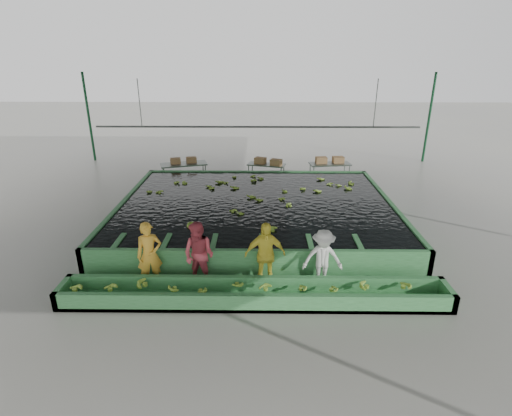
{
  "coord_description": "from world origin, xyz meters",
  "views": [
    {
      "loc": [
        0.15,
        -12.32,
        6.04
      ],
      "look_at": [
        0.0,
        0.5,
        1.0
      ],
      "focal_mm": 28.0,
      "sensor_mm": 36.0,
      "label": 1
    }
  ],
  "objects_px": {
    "worker_d": "(323,259)",
    "packing_table_right": "(329,172)",
    "packing_table_left": "(184,173)",
    "box_stack_right": "(329,163)",
    "worker_b": "(199,255)",
    "packing_table_mid": "(266,172)",
    "flotation_tank": "(256,212)",
    "box_stack_mid": "(268,164)",
    "sorting_trough": "(254,294)",
    "box_stack_left": "(184,163)",
    "worker_c": "(265,255)",
    "worker_a": "(150,255)"
  },
  "relations": [
    {
      "from": "worker_d",
      "to": "packing_table_right",
      "type": "height_order",
      "value": "worker_d"
    },
    {
      "from": "packing_table_left",
      "to": "box_stack_right",
      "type": "height_order",
      "value": "box_stack_right"
    },
    {
      "from": "worker_b",
      "to": "packing_table_right",
      "type": "xyz_separation_m",
      "value": [
        5.07,
        9.6,
        -0.48
      ]
    },
    {
      "from": "worker_d",
      "to": "packing_table_mid",
      "type": "distance_m",
      "value": 9.81
    },
    {
      "from": "flotation_tank",
      "to": "box_stack_mid",
      "type": "height_order",
      "value": "box_stack_mid"
    },
    {
      "from": "flotation_tank",
      "to": "sorting_trough",
      "type": "height_order",
      "value": "flotation_tank"
    },
    {
      "from": "box_stack_right",
      "to": "packing_table_left",
      "type": "bearing_deg",
      "value": -175.72
    },
    {
      "from": "flotation_tank",
      "to": "box_stack_left",
      "type": "bearing_deg",
      "value": 126.04
    },
    {
      "from": "packing_table_left",
      "to": "packing_table_mid",
      "type": "height_order",
      "value": "packing_table_left"
    },
    {
      "from": "sorting_trough",
      "to": "box_stack_left",
      "type": "bearing_deg",
      "value": 109.68
    },
    {
      "from": "box_stack_right",
      "to": "packing_table_mid",
      "type": "bearing_deg",
      "value": -179.99
    },
    {
      "from": "worker_c",
      "to": "box_stack_right",
      "type": "xyz_separation_m",
      "value": [
        3.28,
        9.7,
        -0.04
      ]
    },
    {
      "from": "box_stack_mid",
      "to": "box_stack_right",
      "type": "bearing_deg",
      "value": 1.29
    },
    {
      "from": "sorting_trough",
      "to": "packing_table_left",
      "type": "height_order",
      "value": "packing_table_left"
    },
    {
      "from": "sorting_trough",
      "to": "packing_table_mid",
      "type": "xyz_separation_m",
      "value": [
        0.44,
        10.5,
        0.17
      ]
    },
    {
      "from": "worker_d",
      "to": "box_stack_right",
      "type": "bearing_deg",
      "value": 80.63
    },
    {
      "from": "packing_table_right",
      "to": "worker_b",
      "type": "bearing_deg",
      "value": -117.84
    },
    {
      "from": "box_stack_right",
      "to": "sorting_trough",
      "type": "bearing_deg",
      "value": -108.75
    },
    {
      "from": "packing_table_mid",
      "to": "worker_d",
      "type": "bearing_deg",
      "value": -81.78
    },
    {
      "from": "box_stack_right",
      "to": "flotation_tank",
      "type": "bearing_deg",
      "value": -123.42
    },
    {
      "from": "worker_a",
      "to": "box_stack_left",
      "type": "relative_size",
      "value": 1.49
    },
    {
      "from": "flotation_tank",
      "to": "worker_a",
      "type": "relative_size",
      "value": 5.39
    },
    {
      "from": "flotation_tank",
      "to": "worker_d",
      "type": "height_order",
      "value": "worker_d"
    },
    {
      "from": "packing_table_mid",
      "to": "box_stack_left",
      "type": "relative_size",
      "value": 1.48
    },
    {
      "from": "packing_table_right",
      "to": "packing_table_mid",
      "type": "bearing_deg",
      "value": 178.2
    },
    {
      "from": "worker_c",
      "to": "worker_d",
      "type": "height_order",
      "value": "worker_c"
    },
    {
      "from": "box_stack_right",
      "to": "worker_b",
      "type": "bearing_deg",
      "value": -117.57
    },
    {
      "from": "flotation_tank",
      "to": "worker_a",
      "type": "distance_m",
      "value": 5.17
    },
    {
      "from": "packing_table_mid",
      "to": "box_stack_right",
      "type": "bearing_deg",
      "value": 0.01
    },
    {
      "from": "flotation_tank",
      "to": "worker_c",
      "type": "bearing_deg",
      "value": -86.25
    },
    {
      "from": "flotation_tank",
      "to": "worker_b",
      "type": "bearing_deg",
      "value": -109.23
    },
    {
      "from": "worker_b",
      "to": "packing_table_mid",
      "type": "relative_size",
      "value": 1.01
    },
    {
      "from": "worker_d",
      "to": "packing_table_mid",
      "type": "xyz_separation_m",
      "value": [
        -1.4,
        9.7,
        -0.42
      ]
    },
    {
      "from": "sorting_trough",
      "to": "box_stack_mid",
      "type": "distance_m",
      "value": 10.46
    },
    {
      "from": "flotation_tank",
      "to": "packing_table_left",
      "type": "distance_m",
      "value": 6.03
    },
    {
      "from": "worker_c",
      "to": "box_stack_mid",
      "type": "bearing_deg",
      "value": 80.99
    },
    {
      "from": "packing_table_mid",
      "to": "worker_b",
      "type": "bearing_deg",
      "value": -101.3
    },
    {
      "from": "sorting_trough",
      "to": "box_stack_right",
      "type": "bearing_deg",
      "value": 71.25
    },
    {
      "from": "worker_a",
      "to": "packing_table_mid",
      "type": "relative_size",
      "value": 1.01
    },
    {
      "from": "worker_b",
      "to": "box_stack_right",
      "type": "bearing_deg",
      "value": 85.04
    },
    {
      "from": "packing_table_left",
      "to": "flotation_tank",
      "type": "bearing_deg",
      "value": -53.75
    },
    {
      "from": "sorting_trough",
      "to": "worker_a",
      "type": "xyz_separation_m",
      "value": [
        -2.84,
        0.8,
        0.68
      ]
    },
    {
      "from": "worker_c",
      "to": "packing_table_right",
      "type": "distance_m",
      "value": 10.16
    },
    {
      "from": "sorting_trough",
      "to": "box_stack_mid",
      "type": "xyz_separation_m",
      "value": [
        0.52,
        10.43,
        0.58
      ]
    },
    {
      "from": "worker_a",
      "to": "sorting_trough",
      "type": "bearing_deg",
      "value": -36.53
    },
    {
      "from": "worker_c",
      "to": "packing_table_right",
      "type": "bearing_deg",
      "value": 63.51
    },
    {
      "from": "sorting_trough",
      "to": "worker_b",
      "type": "bearing_deg",
      "value": 151.92
    },
    {
      "from": "packing_table_right",
      "to": "box_stack_left",
      "type": "distance_m",
      "value": 7.19
    },
    {
      "from": "box_stack_left",
      "to": "worker_c",
      "type": "bearing_deg",
      "value": -67.26
    },
    {
      "from": "worker_b",
      "to": "worker_c",
      "type": "xyz_separation_m",
      "value": [
        1.78,
        0.0,
        0.02
      ]
    }
  ]
}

